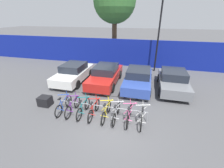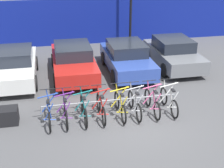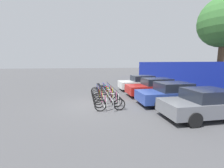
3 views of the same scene
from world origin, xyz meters
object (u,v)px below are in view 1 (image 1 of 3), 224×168
Objects in this scene: bicycle_pink at (129,115)px; bicycle_yellow at (106,111)px; lamp_post at (160,26)px; bicycle_red at (94,109)px; cargo_crate at (45,101)px; bike_rack at (101,107)px; bicycle_silver at (116,113)px; car_grey at (173,81)px; bicycle_teal at (83,108)px; tree_behind_hoarding at (115,2)px; bicycle_white at (142,117)px; bicycle_blue at (64,105)px; car_blue at (138,79)px; car_white at (74,73)px; car_red at (106,75)px; bicycle_purple at (73,106)px.

bicycle_yellow is at bearing 178.41° from bicycle_pink.
bicycle_pink is at bearing -99.18° from lamp_post.
lamp_post is at bearing 76.61° from bicycle_yellow.
bicycle_red reaches higher than cargo_crate.
bicycle_silver is at bearing -10.13° from bike_rack.
bike_rack is 6.77× the size of cargo_crate.
bike_rack is at bearing -134.03° from car_grey.
bicycle_teal is (-0.95, -0.15, -0.12)m from bike_rack.
bike_rack is 12.13m from tree_behind_hoarding.
bicycle_white reaches higher than cargo_crate.
tree_behind_hoarding is at bearing 92.83° from bicycle_teal.
cargo_crate is (-2.52, 0.26, -0.10)m from bicycle_teal.
tree_behind_hoarding is at bearing 111.36° from bicycle_white.
bicycle_blue reaches higher than bike_rack.
bicycle_teal is at bearing -122.07° from car_blue.
car_white is 1.00× the size of car_blue.
tree_behind_hoarding reaches higher than bicycle_teal.
lamp_post is 10.58m from cargo_crate.
tree_behind_hoarding is (-1.79, 10.62, 5.56)m from bike_rack.
car_red reaches higher than bicycle_blue.
tree_behind_hoarding reaches higher than bicycle_purple.
bicycle_pink is at bearing -0.54° from bicycle_red.
bicycle_red is 1.19m from bicycle_silver.
car_red is at bearing 87.86° from bicycle_teal.
car_white is 5.03m from car_blue.
bicycle_teal is 0.59m from bicycle_red.
cargo_crate is (-1.37, 0.26, -0.10)m from bicycle_blue.
bicycle_blue is 5.40m from car_blue.
bicycle_blue is 2.93m from bicycle_silver.
bicycle_silver is at bearing -1.66° from bicycle_teal.
lamp_post is (4.86, 7.97, 3.58)m from bicycle_blue.
cargo_crate is (-7.39, -3.95, -0.42)m from car_grey.
car_grey is at bearing 39.15° from bicycle_teal.
car_white and car_red have the same top height.
bicycle_teal and bicycle_pink have the same top height.
car_red is at bearing 3.53° from car_white.
car_white is (-1.92, 3.97, 0.31)m from bicycle_purple.
bicycle_silver and bicycle_pink have the same top height.
car_red reaches higher than bicycle_yellow.
car_white is 7.41m from car_grey.
bicycle_silver is (1.19, 0.00, 0.00)m from bicycle_red.
car_red is 2.46m from car_blue.
car_grey reaches higher than bicycle_silver.
bicycle_blue reaches higher than cargo_crate.
bicycle_blue is 1.40m from cargo_crate.
bicycle_silver is 4.49m from car_red.
bicycle_blue is 0.41× the size of car_white.
bicycle_pink is 12.61m from tree_behind_hoarding.
bike_rack is at bearing -109.44° from lamp_post.
bicycle_pink is at bearing 0.21° from bicycle_blue.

